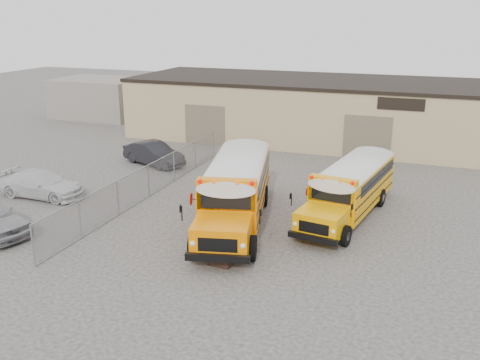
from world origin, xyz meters
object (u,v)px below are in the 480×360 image
(school_bus_left, at_px, (249,152))
(school_bus_right, at_px, (381,159))
(tarp_bundle, at_px, (222,249))
(car_white, at_px, (42,184))
(car_dark, at_px, (154,154))

(school_bus_left, height_order, school_bus_right, school_bus_left)
(tarp_bundle, distance_m, car_white, 12.98)
(school_bus_left, height_order, tarp_bundle, school_bus_left)
(school_bus_left, distance_m, car_white, 11.73)
(car_white, bearing_deg, car_dark, -18.50)
(school_bus_right, height_order, tarp_bundle, school_bus_right)
(tarp_bundle, relative_size, car_dark, 0.28)
(tarp_bundle, bearing_deg, car_white, 161.28)
(school_bus_right, xyz_separation_m, car_dark, (-14.41, -0.85, -0.79))
(school_bus_left, distance_m, tarp_bundle, 11.17)
(school_bus_left, xyz_separation_m, car_dark, (-7.07, 1.13, -1.01))
(school_bus_right, height_order, car_white, school_bus_right)
(school_bus_right, relative_size, car_dark, 2.05)
(school_bus_right, xyz_separation_m, tarp_bundle, (-4.66, -12.76, -0.87))
(tarp_bundle, bearing_deg, school_bus_right, 69.93)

